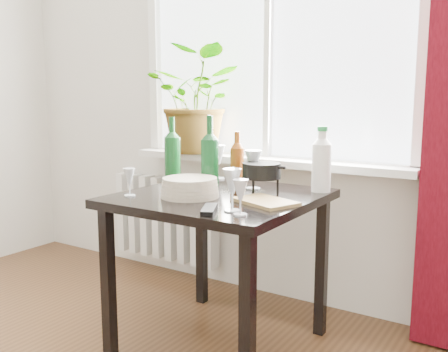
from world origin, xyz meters
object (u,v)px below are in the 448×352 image
Objects in this scene: table at (220,214)px; wine_bottle_right at (210,152)px; wineglass_front_right at (232,190)px; wineglass_front_left at (129,182)px; fondue_pot at (261,178)px; wineglass_back_left at (218,162)px; plate_stack at (190,188)px; bottle_amber at (237,159)px; wineglass_far_right at (240,197)px; cutting_board at (265,201)px; potted_plant at (199,100)px; cleaning_bottle at (322,158)px; wine_bottle_left at (172,149)px; wineglass_back_center at (253,169)px; tv_remote at (209,209)px; radiator at (166,218)px.

wine_bottle_right is (-0.09, 0.06, 0.27)m from table.
wineglass_front_left is at bearing 179.46° from wineglass_front_right.
wine_bottle_right is at bearing -143.80° from fondue_pot.
wineglass_back_left is (-0.15, 0.30, -0.09)m from wine_bottle_right.
wineglass_back_left reaches higher than table.
wineglass_front_left is at bearing -150.84° from plate_stack.
bottle_amber is 0.35m from plate_stack.
wineglass_far_right reaches higher than cutting_board.
potted_plant is 0.68m from bottle_amber.
wine_bottle_right is 0.34m from wineglass_back_left.
bottle_amber is 1.08× the size of plate_stack.
wineglass_back_left is (-0.24, 0.35, 0.19)m from table.
wine_bottle_right is 0.17m from bottle_amber.
cleaning_bottle reaches higher than wineglass_front_left.
cleaning_bottle is at bearing 75.39° from cutting_board.
cutting_board is at bearing -17.95° from wine_bottle_right.
wine_bottle_left is at bearing -165.42° from bottle_amber.
wineglass_back_center is 1.52× the size of wineglass_front_left.
wineglass_front_left reaches higher than tv_remote.
wineglass_front_left is at bearing -161.26° from cutting_board.
bottle_amber is at bearing 173.09° from wineglass_back_center.
fondue_pot is at bearing -20.39° from bottle_amber.
wineglass_front_right reaches higher than wineglass_far_right.
potted_plant reaches higher than plate_stack.
bottle_amber is 1.45× the size of wineglass_back_center.
wine_bottle_right reaches higher than radiator.
wine_bottle_right is at bearing -12.80° from wine_bottle_left.
wineglass_back_left reaches higher than wineglass_front_left.
wineglass_back_left is at bearing -24.56° from radiator.
wineglass_far_right reaches higher than table.
potted_plant is 3.34× the size of wineglass_back_left.
radiator is 1.15m from plate_stack.
fondue_pot is (0.38, -0.21, -0.02)m from wineglass_back_left.
bottle_amber is 0.42m from cleaning_bottle.
wineglass_far_right is (1.15, -0.94, 0.43)m from radiator.
cutting_board is (0.11, 0.26, -0.00)m from tv_remote.
fondue_pot reaches higher than radiator.
wineglass_front_right is 0.55m from wineglass_front_left.
potted_plant is 3.67× the size of wineglass_front_right.
wine_bottle_left is 2.72× the size of wineglass_front_left.
potted_plant reaches higher than fondue_pot.
cleaning_bottle is at bearing 40.54° from table.
wine_bottle_right is 0.53m from cleaning_bottle.
wineglass_back_center is 0.36m from plate_stack.
cleaning_bottle is at bearing 52.91° from fondue_pot.
wineglass_front_right is 0.88× the size of wineglass_back_center.
wine_bottle_left is 0.28m from wineglass_back_left.
cutting_board is (0.27, -0.06, 0.10)m from table.
potted_plant reaches higher than wine_bottle_right.
potted_plant is at bearing 163.43° from cleaning_bottle.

